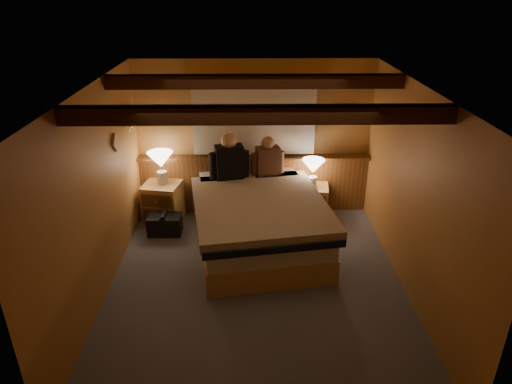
{
  "coord_description": "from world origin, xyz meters",
  "views": [
    {
      "loc": [
        -0.09,
        -4.65,
        3.42
      ],
      "look_at": [
        0.0,
        0.4,
        1.07
      ],
      "focal_mm": 32.0,
      "sensor_mm": 36.0,
      "label": 1
    }
  ],
  "objects_px": {
    "person_left": "(229,160)",
    "duffel_bag": "(165,224)",
    "nightstand_right": "(312,202)",
    "person_right": "(268,159)",
    "nightstand_left": "(163,202)",
    "lamp_right": "(313,168)",
    "lamp_left": "(161,162)",
    "bed": "(259,222)"
  },
  "relations": [
    {
      "from": "person_left",
      "to": "duffel_bag",
      "type": "xyz_separation_m",
      "value": [
        -0.96,
        -0.33,
        -0.88
      ]
    },
    {
      "from": "nightstand_right",
      "to": "duffel_bag",
      "type": "relative_size",
      "value": 1.09
    },
    {
      "from": "person_left",
      "to": "person_right",
      "type": "relative_size",
      "value": 1.16
    },
    {
      "from": "nightstand_left",
      "to": "duffel_bag",
      "type": "distance_m",
      "value": 0.5
    },
    {
      "from": "person_left",
      "to": "duffel_bag",
      "type": "bearing_deg",
      "value": -173.35
    },
    {
      "from": "nightstand_left",
      "to": "lamp_right",
      "type": "xyz_separation_m",
      "value": [
        2.31,
        0.01,
        0.54
      ]
    },
    {
      "from": "lamp_right",
      "to": "duffel_bag",
      "type": "distance_m",
      "value": 2.37
    },
    {
      "from": "lamp_left",
      "to": "duffel_bag",
      "type": "xyz_separation_m",
      "value": [
        0.08,
        -0.51,
        -0.8
      ]
    },
    {
      "from": "bed",
      "to": "lamp_left",
      "type": "bearing_deg",
      "value": 139.52
    },
    {
      "from": "lamp_right",
      "to": "bed",
      "type": "bearing_deg",
      "value": -134.57
    },
    {
      "from": "bed",
      "to": "nightstand_right",
      "type": "xyz_separation_m",
      "value": [
        0.86,
        0.88,
        -0.13
      ]
    },
    {
      "from": "person_right",
      "to": "person_left",
      "type": "bearing_deg",
      "value": -179.34
    },
    {
      "from": "nightstand_left",
      "to": "person_right",
      "type": "relative_size",
      "value": 1.01
    },
    {
      "from": "nightstand_right",
      "to": "lamp_left",
      "type": "distance_m",
      "value": 2.41
    },
    {
      "from": "nightstand_right",
      "to": "lamp_left",
      "type": "xyz_separation_m",
      "value": [
        -2.31,
        0.01,
        0.68
      ]
    },
    {
      "from": "bed",
      "to": "nightstand_right",
      "type": "relative_size",
      "value": 4.6
    },
    {
      "from": "bed",
      "to": "person_right",
      "type": "bearing_deg",
      "value": 70.76
    },
    {
      "from": "lamp_right",
      "to": "person_right",
      "type": "distance_m",
      "value": 0.71
    },
    {
      "from": "bed",
      "to": "lamp_right",
      "type": "xyz_separation_m",
      "value": [
        0.85,
        0.86,
        0.45
      ]
    },
    {
      "from": "lamp_right",
      "to": "person_right",
      "type": "bearing_deg",
      "value": -179.75
    },
    {
      "from": "nightstand_left",
      "to": "duffel_bag",
      "type": "bearing_deg",
      "value": -67.55
    },
    {
      "from": "bed",
      "to": "nightstand_left",
      "type": "height_order",
      "value": "bed"
    },
    {
      "from": "person_right",
      "to": "lamp_right",
      "type": "bearing_deg",
      "value": -12.91
    },
    {
      "from": "bed",
      "to": "lamp_right",
      "type": "relative_size",
      "value": 5.47
    },
    {
      "from": "lamp_right",
      "to": "person_right",
      "type": "height_order",
      "value": "person_right"
    },
    {
      "from": "person_right",
      "to": "duffel_bag",
      "type": "height_order",
      "value": "person_right"
    },
    {
      "from": "bed",
      "to": "person_left",
      "type": "distance_m",
      "value": 1.05
    },
    {
      "from": "nightstand_left",
      "to": "lamp_left",
      "type": "xyz_separation_m",
      "value": [
        0.02,
        0.04,
        0.65
      ]
    },
    {
      "from": "duffel_bag",
      "to": "nightstand_left",
      "type": "bearing_deg",
      "value": 102.49
    },
    {
      "from": "nightstand_left",
      "to": "person_left",
      "type": "relative_size",
      "value": 0.87
    },
    {
      "from": "nightstand_left",
      "to": "lamp_right",
      "type": "bearing_deg",
      "value": 11.15
    },
    {
      "from": "bed",
      "to": "person_right",
      "type": "xyz_separation_m",
      "value": [
        0.16,
        0.86,
        0.6
      ]
    },
    {
      "from": "duffel_bag",
      "to": "nightstand_right",
      "type": "bearing_deg",
      "value": 13.48
    },
    {
      "from": "nightstand_left",
      "to": "nightstand_right",
      "type": "relative_size",
      "value": 1.17
    },
    {
      "from": "nightstand_right",
      "to": "person_left",
      "type": "relative_size",
      "value": 0.74
    },
    {
      "from": "nightstand_right",
      "to": "duffel_bag",
      "type": "xyz_separation_m",
      "value": [
        -2.23,
        -0.49,
        -0.11
      ]
    },
    {
      "from": "person_right",
      "to": "lamp_left",
      "type": "bearing_deg",
      "value": 165.55
    },
    {
      "from": "duffel_bag",
      "to": "lamp_left",
      "type": "bearing_deg",
      "value": 99.68
    },
    {
      "from": "person_left",
      "to": "lamp_left",
      "type": "bearing_deg",
      "value": 158.12
    },
    {
      "from": "nightstand_right",
      "to": "person_right",
      "type": "distance_m",
      "value": 1.01
    },
    {
      "from": "lamp_right",
      "to": "person_right",
      "type": "relative_size",
      "value": 0.72
    },
    {
      "from": "lamp_right",
      "to": "person_left",
      "type": "relative_size",
      "value": 0.62
    }
  ]
}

